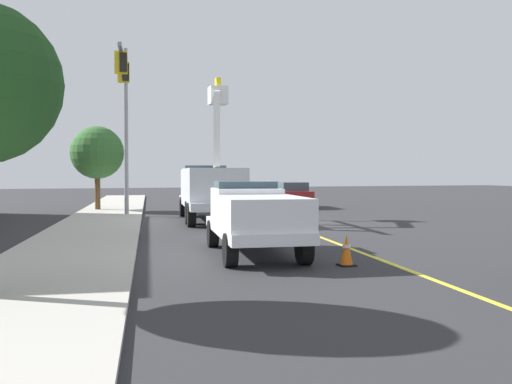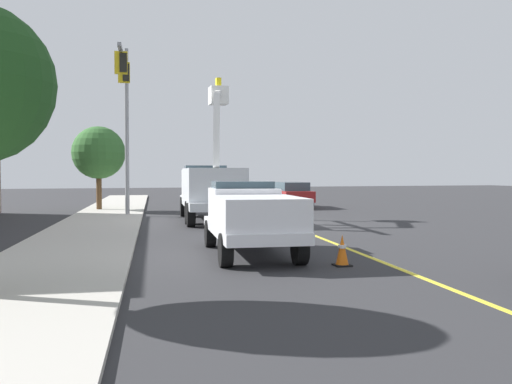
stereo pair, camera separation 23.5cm
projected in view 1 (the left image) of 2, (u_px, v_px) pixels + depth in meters
The scene contains 10 objects.
ground at pixel (284, 224), 24.70m from camera, with size 120.00×120.00×0.00m, color #2D2D30.
sidewalk_far_side at pixel (97, 226), 23.11m from camera, with size 60.00×3.60×0.12m, color #B2ADA3.
lane_centre_stripe at pixel (284, 223), 24.70m from camera, with size 50.00×0.16×0.01m, color yellow.
utility_bucket_truck at pixel (210, 187), 26.23m from camera, with size 8.39×3.22×7.18m.
service_pickup_truck at pixel (254, 216), 15.26m from camera, with size 5.76×2.59×2.06m.
passing_minivan at pixel (290, 193), 36.07m from camera, with size 4.95×2.32×1.69m.
traffic_cone_leading at pixel (347, 250), 13.53m from camera, with size 0.40×0.40×0.79m.
traffic_cone_mid_front at pixel (237, 206), 30.73m from camera, with size 0.40×0.40×0.88m.
traffic_signal_mast at pixel (125, 102), 27.06m from camera, with size 6.10×0.82×8.86m.
street_tree_right at pixel (97, 153), 32.41m from camera, with size 3.15×3.15×5.09m.
Camera 1 is at (-23.29, 8.15, 2.33)m, focal length 38.10 mm.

